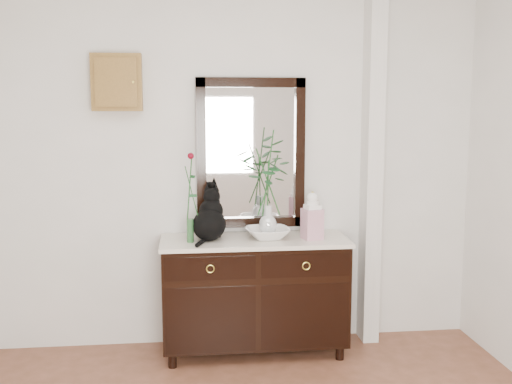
{
  "coord_description": "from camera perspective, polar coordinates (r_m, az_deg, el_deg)",
  "views": [
    {
      "loc": [
        -0.36,
        -2.41,
        1.78
      ],
      "look_at": [
        0.1,
        1.63,
        1.2
      ],
      "focal_mm": 42.0,
      "sensor_mm": 36.0,
      "label": 1
    }
  ],
  "objects": [
    {
      "name": "cat",
      "position": [
        4.21,
        -4.48,
        -2.12
      ],
      "size": [
        0.34,
        0.38,
        0.37
      ],
      "primitive_type": null,
      "rotation": [
        0.0,
        0.0,
        -0.31
      ],
      "color": "black",
      "rests_on": "sideboard"
    },
    {
      "name": "vase_branches",
      "position": [
        4.21,
        1.15,
        0.91
      ],
      "size": [
        0.46,
        0.46,
        0.76
      ],
      "primitive_type": null,
      "rotation": [
        0.0,
        0.0,
        0.33
      ],
      "color": "silver",
      "rests_on": "lotus_bowl"
    },
    {
      "name": "wall_mirror",
      "position": [
        4.42,
        -0.49,
        3.7
      ],
      "size": [
        0.8,
        0.06,
        1.1
      ],
      "color": "black",
      "rests_on": "wall_back"
    },
    {
      "name": "lotus_bowl",
      "position": [
        4.27,
        1.13,
        -3.93
      ],
      "size": [
        0.34,
        0.34,
        0.08
      ],
      "primitive_type": "imported",
      "rotation": [
        0.0,
        0.0,
        0.08
      ],
      "color": "white",
      "rests_on": "sideboard"
    },
    {
      "name": "sideboard",
      "position": [
        4.37,
        -0.15,
        -9.28
      ],
      "size": [
        1.33,
        0.52,
        0.82
      ],
      "color": "black",
      "rests_on": "ground"
    },
    {
      "name": "wall_back",
      "position": [
        4.43,
        -1.8,
        2.54
      ],
      "size": [
        3.6,
        0.04,
        2.7
      ],
      "primitive_type": "cube",
      "color": "silver",
      "rests_on": "ground"
    },
    {
      "name": "pilaster",
      "position": [
        4.54,
        10.97,
        2.54
      ],
      "size": [
        0.12,
        0.2,
        2.7
      ],
      "primitive_type": "cube",
      "color": "silver",
      "rests_on": "ground"
    },
    {
      "name": "key_cabinet",
      "position": [
        4.38,
        -13.11,
        10.13
      ],
      "size": [
        0.35,
        0.1,
        0.4
      ],
      "primitive_type": "cube",
      "color": "brown",
      "rests_on": "wall_back"
    },
    {
      "name": "bud_vase_rose",
      "position": [
        4.13,
        -6.33,
        -0.48
      ],
      "size": [
        0.1,
        0.1,
        0.63
      ],
      "primitive_type": null,
      "rotation": [
        0.0,
        0.0,
        -0.37
      ],
      "color": "#2E5F31",
      "rests_on": "sideboard"
    },
    {
      "name": "ginger_jar",
      "position": [
        4.25,
        5.38,
        -2.19
      ],
      "size": [
        0.15,
        0.15,
        0.34
      ],
      "primitive_type": null,
      "rotation": [
        0.0,
        0.0,
        0.22
      ],
      "color": "white",
      "rests_on": "sideboard"
    }
  ]
}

